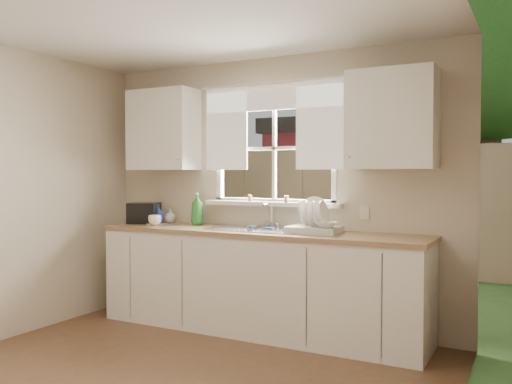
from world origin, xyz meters
The scene contains 19 objects.
room_walls centered at (0.00, -0.07, 1.24)m, with size 3.62×4.02×2.50m.
window centered at (0.00, 2.00, 1.49)m, with size 1.38×0.16×1.06m.
curtains centered at (0.00, 1.95, 1.93)m, with size 1.50×0.03×0.81m.
base_cabinets centered at (0.00, 1.68, 0.43)m, with size 3.00×0.62×0.87m, color white.
countertop centered at (0.00, 1.68, 0.89)m, with size 3.04×0.65×0.04m, color #96724B.
upper_cabinet_left centered at (-1.15, 1.82, 1.85)m, with size 0.70×0.33×0.80m, color white.
upper_cabinet_right centered at (1.15, 1.82, 1.85)m, with size 0.70×0.33×0.80m, color white.
wall_outlet centered at (0.88, 1.99, 1.08)m, with size 0.08×0.01×0.12m, color beige.
sill_jars centered at (-0.03, 1.94, 1.18)m, with size 0.42×0.04×0.06m.
backyard centered at (0.58, 8.42, 3.46)m, with size 20.00×10.00×6.13m.
sink centered at (0.00, 1.71, 0.84)m, with size 0.88×0.52×0.40m.
dish_rack centered at (0.53, 1.70, 0.98)m, with size 0.45×0.35×0.30m.
bowl centered at (0.65, 1.65, 0.99)m, with size 0.20×0.20×0.05m, color white.
soap_bottle_a centered at (-0.75, 1.83, 1.07)m, with size 0.12×0.12×0.32m, color #297F2F.
soap_bottle_b centered at (-1.19, 1.78, 1.01)m, with size 0.09×0.09×0.19m, color blue.
soap_bottle_c centered at (-1.12, 1.88, 0.98)m, with size 0.11×0.11×0.14m, color beige.
saucer centered at (-1.14, 1.67, 0.92)m, with size 0.16×0.16×0.01m, color silver.
cup centered at (-1.08, 1.59, 0.96)m, with size 0.13×0.13×0.10m, color white.
black_appliance centered at (-1.32, 1.72, 1.01)m, with size 0.28×0.25×0.21m, color black.
Camera 1 is at (2.24, -2.56, 1.42)m, focal length 38.00 mm.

